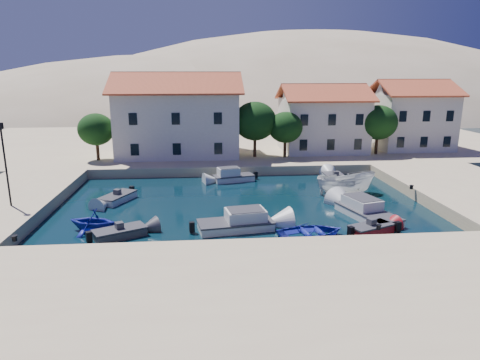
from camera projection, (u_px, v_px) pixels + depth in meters
name	position (u px, v px, depth m)	size (l,w,h in m)	color
ground	(255.00, 254.00, 26.03)	(400.00, 400.00, 0.00)	black
quay_south	(270.00, 296.00, 20.11)	(52.00, 12.00, 1.00)	tan
quay_east	(475.00, 193.00, 37.25)	(11.00, 20.00, 1.00)	tan
quay_west	(3.00, 205.00, 34.01)	(8.00, 20.00, 1.00)	tan
quay_north	(238.00, 144.00, 62.78)	(80.00, 36.00, 1.00)	tan
hills	(271.00, 170.00, 152.88)	(254.00, 176.00, 99.00)	tan
building_left	(178.00, 113.00, 51.13)	(14.70, 9.45, 9.70)	beige
building_mid	(323.00, 117.00, 53.75)	(10.50, 8.40, 8.30)	beige
building_right	(411.00, 114.00, 55.64)	(9.45, 8.40, 8.80)	beige
trees	(268.00, 124.00, 49.81)	(37.30, 5.30, 6.45)	#382314
lamppost	(4.00, 157.00, 31.15)	(0.35, 0.25, 6.22)	black
bollards	(289.00, 214.00, 29.71)	(29.36, 9.56, 0.30)	black
motorboat_grey_sw	(120.00, 233.00, 28.55)	(3.72, 2.93, 1.25)	#37373C
cabin_cruiser_south	(236.00, 223.00, 29.93)	(5.51, 3.01, 1.60)	silver
rowboat_south	(310.00, 237.00, 28.69)	(3.21, 4.50, 0.93)	#1C249A
motorboat_red_se	(371.00, 229.00, 29.24)	(3.41, 2.50, 1.25)	maroon
cabin_cruiser_east	(368.00, 212.00, 32.28)	(3.74, 6.03, 1.60)	silver
boat_east	(345.00, 194.00, 38.83)	(2.08, 5.54, 2.14)	silver
motorboat_white_ne	(336.00, 179.00, 43.12)	(1.92, 4.01, 1.25)	silver
rowboat_west	(94.00, 231.00, 29.73)	(2.94, 3.40, 1.79)	#1C249A
motorboat_white_west	(118.00, 198.00, 36.51)	(2.99, 3.94, 1.25)	silver
cabin_cruiser_north	(234.00, 176.00, 43.26)	(4.32, 2.62, 1.60)	silver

